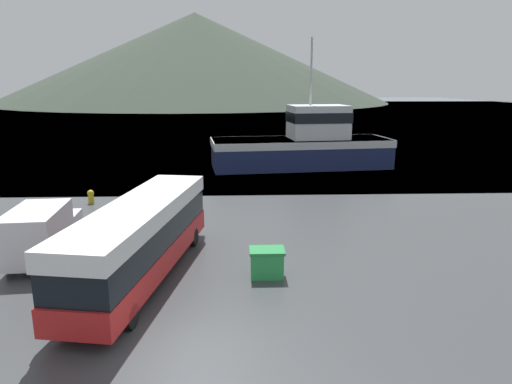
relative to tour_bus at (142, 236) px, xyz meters
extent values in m
plane|color=#383A3D|center=(2.84, -5.63, -1.86)|extent=(400.00, 400.00, 0.00)
plane|color=slate|center=(2.84, 134.52, -1.86)|extent=(240.00, 240.00, 0.00)
cone|color=#333D33|center=(-14.57, 192.82, 17.22)|extent=(167.75, 167.75, 38.17)
cube|color=red|center=(0.00, -0.01, -0.91)|extent=(4.43, 12.06, 1.00)
cube|color=black|center=(0.00, -0.01, 0.16)|extent=(4.34, 11.82, 1.14)
cube|color=white|center=(0.00, -0.01, 1.09)|extent=(4.43, 12.06, 0.72)
cube|color=black|center=(0.98, 5.83, -0.04)|extent=(2.19, 0.43, 1.54)
cylinder|color=black|center=(-0.41, 4.24, -1.41)|extent=(0.45, 0.94, 0.90)
cylinder|color=black|center=(1.77, 3.88, -1.41)|extent=(0.45, 0.94, 0.90)
cylinder|color=black|center=(-1.78, -3.91, -1.41)|extent=(0.45, 0.94, 0.90)
cylinder|color=black|center=(0.40, -4.27, -1.41)|extent=(0.45, 0.94, 0.90)
cube|color=silver|center=(-5.14, 1.76, -0.40)|extent=(2.53, 4.21, 2.23)
cube|color=silver|center=(-5.39, 4.64, -0.90)|extent=(2.33, 1.91, 1.23)
cube|color=black|center=(-5.31, 3.80, 0.11)|extent=(1.86, 0.22, 0.78)
cylinder|color=black|center=(-6.35, 4.33, -1.51)|extent=(0.28, 0.72, 0.70)
cylinder|color=black|center=(-4.38, 4.49, -1.51)|extent=(0.28, 0.72, 0.70)
cylinder|color=black|center=(-6.05, 0.76, -1.51)|extent=(0.28, 0.72, 0.70)
cylinder|color=black|center=(-4.08, 0.93, -1.51)|extent=(0.28, 0.72, 0.70)
cube|color=#19234C|center=(10.27, 26.28, -0.45)|extent=(17.90, 7.83, 2.83)
cube|color=silver|center=(10.27, 26.28, 0.61)|extent=(18.08, 7.90, 0.71)
cube|color=silver|center=(11.99, 26.49, 2.59)|extent=(5.99, 4.69, 3.24)
cube|color=black|center=(11.99, 26.49, 3.08)|extent=(6.11, 4.82, 0.97)
cylinder|color=#B2B2B7|center=(11.17, 26.39, 7.38)|extent=(0.20, 0.20, 6.34)
cube|color=green|center=(5.33, -0.15, -1.30)|extent=(1.38, 1.00, 1.11)
cube|color=#227D3C|center=(5.33, -0.15, -0.68)|extent=(1.52, 1.10, 0.12)
cube|color=maroon|center=(14.14, 42.34, -1.35)|extent=(6.37, 3.74, 1.03)
cylinder|color=#B29919|center=(-6.18, 12.66, -1.56)|extent=(0.40, 0.40, 0.61)
sphere|color=#B29919|center=(-6.18, 12.66, -1.13)|extent=(0.46, 0.46, 0.46)
camera|label=1|loc=(4.15, -18.54, 6.31)|focal=32.00mm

